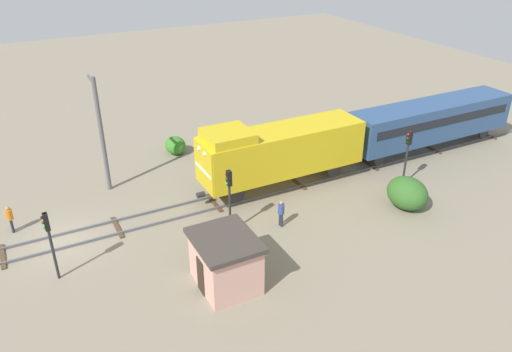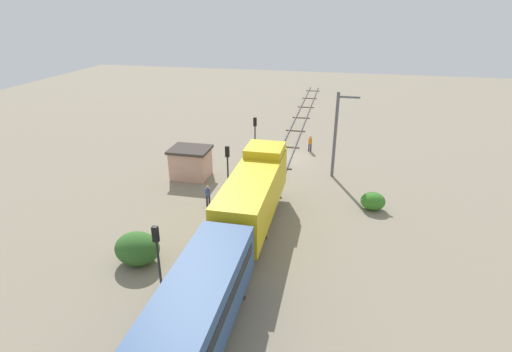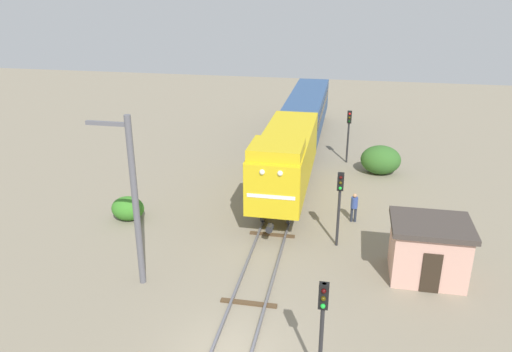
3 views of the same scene
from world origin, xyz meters
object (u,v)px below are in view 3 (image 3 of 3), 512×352
at_px(worker_by_signal, 354,205).
at_px(catenary_mast, 134,199).
at_px(traffic_signal_near, 323,314).
at_px(relay_hut, 428,249).
at_px(locomotive, 285,157).
at_px(passenger_car_leading, 307,109).
at_px(traffic_signal_far, 349,127).
at_px(traffic_signal_mid, 340,196).

distance_m(worker_by_signal, catenary_mast, 12.59).
xyz_separation_m(traffic_signal_near, relay_hut, (4.30, 7.35, -1.28)).
distance_m(locomotive, passenger_car_leading, 13.34).
distance_m(traffic_signal_far, relay_hut, 15.49).
relative_size(locomotive, catenary_mast, 1.51).
relative_size(locomotive, traffic_signal_far, 2.96).
bearing_deg(relay_hut, locomotive, 135.81).
relative_size(traffic_signal_near, catenary_mast, 0.50).
xyz_separation_m(passenger_car_leading, catenary_mast, (-5.06, -23.54, 1.57)).
relative_size(traffic_signal_mid, relay_hut, 1.13).
distance_m(locomotive, traffic_signal_near, 14.98).
height_order(locomotive, worker_by_signal, locomotive).
relative_size(traffic_signal_mid, traffic_signal_far, 1.01).
bearing_deg(worker_by_signal, locomotive, 38.79).
bearing_deg(passenger_car_leading, locomotive, -90.00).
xyz_separation_m(traffic_signal_mid, traffic_signal_far, (0.20, 12.81, -0.02)).
height_order(locomotive, traffic_signal_mid, locomotive).
relative_size(passenger_car_leading, traffic_signal_mid, 3.54).
height_order(locomotive, traffic_signal_far, locomotive).
relative_size(passenger_car_leading, traffic_signal_far, 3.57).
bearing_deg(passenger_car_leading, traffic_signal_far, -57.73).
height_order(traffic_signal_near, worker_by_signal, traffic_signal_near).
xyz_separation_m(locomotive, catenary_mast, (-5.06, -10.20, 1.32)).
bearing_deg(passenger_car_leading, worker_by_signal, -74.93).
distance_m(traffic_signal_mid, catenary_mast, 9.94).
relative_size(locomotive, worker_by_signal, 6.82).
distance_m(traffic_signal_far, worker_by_signal, 10.06).
bearing_deg(catenary_mast, worker_by_signal, 40.62).
xyz_separation_m(locomotive, traffic_signal_mid, (3.40, -5.17, -0.01)).
distance_m(traffic_signal_near, relay_hut, 8.61).
distance_m(traffic_signal_mid, traffic_signal_far, 12.81).
distance_m(passenger_car_leading, traffic_signal_near, 28.16).
bearing_deg(traffic_signal_far, traffic_signal_mid, -90.89).
height_order(traffic_signal_far, worker_by_signal, traffic_signal_far).
xyz_separation_m(catenary_mast, relay_hut, (12.56, 2.91, -2.71)).
height_order(passenger_car_leading, traffic_signal_mid, traffic_signal_mid).
relative_size(passenger_car_leading, worker_by_signal, 8.24).
relative_size(traffic_signal_far, catenary_mast, 0.51).
bearing_deg(worker_by_signal, catenary_mast, 107.67).
xyz_separation_m(traffic_signal_near, worker_by_signal, (1.00, 12.38, -1.68)).
bearing_deg(relay_hut, traffic_signal_near, -120.34).
relative_size(locomotive, relay_hut, 3.31).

